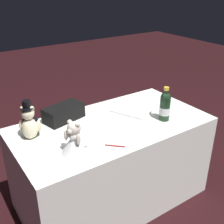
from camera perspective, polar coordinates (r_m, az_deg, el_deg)
name	(u,v)px	position (r m, az deg, el deg)	size (l,w,h in m)	color
ground_plane	(112,197)	(2.64, 0.00, -16.76)	(12.00, 12.00, 0.00)	black
reception_table	(112,163)	(2.40, 0.00, -10.20)	(1.53, 0.80, 0.75)	white
teddy_bear_groom	(30,123)	(2.05, -16.27, -2.22)	(0.14, 0.14, 0.29)	beige
teddy_bear_bride	(76,138)	(1.84, -7.30, -5.25)	(0.23, 0.20, 0.23)	white
champagne_bottle	(165,106)	(2.25, 10.62, 1.20)	(0.09, 0.09, 0.28)	black
signing_pen	(115,146)	(1.92, 0.71, -6.85)	(0.11, 0.11, 0.01)	maroon
gift_case_black	(64,113)	(2.26, -9.71, -0.19)	(0.35, 0.23, 0.12)	black
guestbook	(131,111)	(2.39, 3.83, 0.20)	(0.19, 0.31, 0.02)	white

